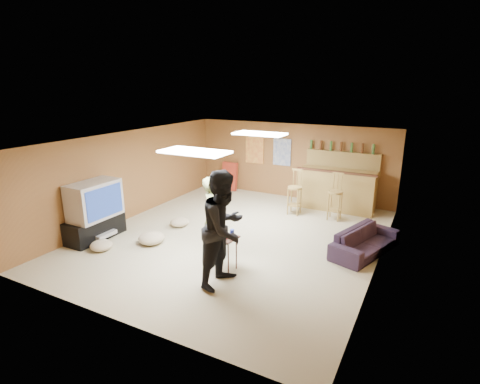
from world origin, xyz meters
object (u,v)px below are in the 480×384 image
at_px(person_black, 224,229).
at_px(tray_table, 223,253).
at_px(bar_counter, 337,190).
at_px(person_olive, 213,217).
at_px(sofa, 365,241).
at_px(tv_body, 94,200).

relative_size(person_black, tray_table, 3.00).
xyz_separation_m(bar_counter, person_black, (-0.73, -4.78, 0.45)).
bearing_deg(bar_counter, tray_table, -102.67).
distance_m(bar_counter, person_olive, 4.22).
bearing_deg(bar_counter, sofa, -63.94).
distance_m(tv_body, sofa, 5.75).
bearing_deg(sofa, tray_table, 149.85).
relative_size(person_olive, tray_table, 2.43).
bearing_deg(person_olive, tray_table, -157.81).
bearing_deg(person_black, bar_counter, -4.01).
bearing_deg(person_black, sofa, -35.02).
xyz_separation_m(tv_body, bar_counter, (4.15, 4.45, -0.35)).
distance_m(tv_body, bar_counter, 6.09).
height_order(tv_body, tray_table, tv_body).
bearing_deg(person_olive, person_black, -162.84).
distance_m(bar_counter, sofa, 2.75).
height_order(tv_body, sofa, tv_body).
height_order(bar_counter, tray_table, bar_counter).
bearing_deg(tv_body, bar_counter, 47.00).
relative_size(tv_body, tray_table, 1.66).
bearing_deg(person_black, tv_body, 89.17).
relative_size(bar_counter, tray_table, 3.01).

